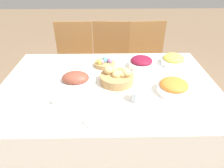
{
  "coord_description": "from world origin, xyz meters",
  "views": [
    {
      "loc": [
        0.0,
        -1.22,
        1.51
      ],
      "look_at": [
        0.02,
        -0.08,
        0.78
      ],
      "focal_mm": 32.0,
      "sensor_mm": 36.0,
      "label": 1
    }
  ],
  "objects": [
    {
      "name": "butter_dish",
      "position": [
        -0.28,
        -0.21,
        0.76
      ],
      "size": [
        0.14,
        0.09,
        0.03
      ],
      "color": "white",
      "rests_on": "dining_table"
    },
    {
      "name": "chair_far_center",
      "position": [
        0.02,
        0.88,
        0.49
      ],
      "size": [
        0.46,
        0.46,
        0.92
      ],
      "rotation": [
        0.0,
        0.0,
        -0.09
      ],
      "color": "olive",
      "rests_on": "ground"
    },
    {
      "name": "knife",
      "position": [
        0.11,
        -0.36,
        0.75
      ],
      "size": [
        0.01,
        0.18,
        0.0
      ],
      "rotation": [
        0.0,
        0.0,
        0.01
      ],
      "color": "#B7B7BC",
      "rests_on": "dining_table"
    },
    {
      "name": "carrot_bowl",
      "position": [
        0.43,
        -0.12,
        0.79
      ],
      "size": [
        0.22,
        0.22,
        0.09
      ],
      "color": "white",
      "rests_on": "dining_table"
    },
    {
      "name": "beet_salad_bowl",
      "position": [
        0.27,
        0.24,
        0.79
      ],
      "size": [
        0.21,
        0.21,
        0.09
      ],
      "color": "white",
      "rests_on": "dining_table"
    },
    {
      "name": "drinking_cup",
      "position": [
        0.18,
        -0.21,
        0.78
      ],
      "size": [
        0.08,
        0.08,
        0.07
      ],
      "color": "silver",
      "rests_on": "dining_table"
    },
    {
      "name": "fork",
      "position": [
        -0.18,
        -0.36,
        0.75
      ],
      "size": [
        0.01,
        0.18,
        0.0
      ],
      "rotation": [
        0.0,
        0.0,
        0.01
      ],
      "color": "#B7B7BC",
      "rests_on": "dining_table"
    },
    {
      "name": "dining_table",
      "position": [
        0.0,
        0.0,
        0.37
      ],
      "size": [
        1.54,
        1.03,
        0.74
      ],
      "color": "white",
      "rests_on": "ground"
    },
    {
      "name": "pineapple_bowl",
      "position": [
        0.55,
        0.29,
        0.78
      ],
      "size": [
        0.2,
        0.2,
        0.09
      ],
      "color": "silver",
      "rests_on": "dining_table"
    },
    {
      "name": "chair_far_left",
      "position": [
        -0.39,
        0.88,
        0.49
      ],
      "size": [
        0.42,
        0.42,
        0.92
      ],
      "rotation": [
        0.0,
        0.0,
        0.01
      ],
      "color": "olive",
      "rests_on": "ground"
    },
    {
      "name": "spoon",
      "position": [
        0.14,
        -0.36,
        0.75
      ],
      "size": [
        0.01,
        0.18,
        0.0
      ],
      "rotation": [
        0.0,
        0.0,
        -0.01
      ],
      "color": "#B7B7BC",
      "rests_on": "dining_table"
    },
    {
      "name": "chair_far_right",
      "position": [
        0.45,
        0.88,
        0.49
      ],
      "size": [
        0.45,
        0.45,
        0.92
      ],
      "rotation": [
        0.0,
        0.0,
        0.07
      ],
      "color": "olive",
      "rests_on": "ground"
    },
    {
      "name": "ham_platter",
      "position": [
        -0.24,
        0.02,
        0.77
      ],
      "size": [
        0.3,
        0.21,
        0.08
      ],
      "color": "white",
      "rests_on": "dining_table"
    },
    {
      "name": "ground_plane",
      "position": [
        0.0,
        0.0,
        0.0
      ],
      "size": [
        12.0,
        12.0,
        0.0
      ],
      "primitive_type": "plane",
      "color": "#7F664C"
    },
    {
      "name": "dinner_plate",
      "position": [
        -0.03,
        -0.36,
        0.75
      ],
      "size": [
        0.23,
        0.23,
        0.01
      ],
      "color": "white",
      "rests_on": "dining_table"
    },
    {
      "name": "egg_basket",
      "position": [
        -0.03,
        0.27,
        0.77
      ],
      "size": [
        0.17,
        0.17,
        0.08
      ],
      "color": "#AD8451",
      "rests_on": "dining_table"
    },
    {
      "name": "bread_basket",
      "position": [
        0.06,
        0.01,
        0.79
      ],
      "size": [
        0.24,
        0.24,
        0.12
      ],
      "color": "#AD8451",
      "rests_on": "dining_table"
    }
  ]
}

